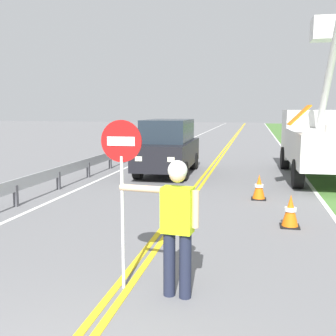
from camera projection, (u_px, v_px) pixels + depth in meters
centerline_yellow_left at (220, 155)px, 21.80m from camera, size 0.11×110.00×0.01m
centerline_yellow_right at (223, 155)px, 21.76m from camera, size 0.11×110.00×0.01m
edge_line_right at (289, 157)px, 21.02m from camera, size 0.12×110.00×0.01m
edge_line_left at (158, 154)px, 22.54m from camera, size 0.12×110.00×0.01m
flagger_worker at (177, 220)px, 5.13m from camera, size 1.08×0.28×1.83m
stop_sign_paddle at (122, 167)px, 5.27m from camera, size 0.56×0.04×2.33m
utility_bucket_truck at (319, 138)px, 14.67m from camera, size 2.67×6.86×5.75m
oncoming_suv_nearest at (168, 147)px, 15.29m from camera, size 1.98×4.64×2.10m
traffic_cone_lead at (290, 212)px, 8.35m from camera, size 0.40×0.40×0.70m
traffic_cone_mid at (259, 187)px, 10.96m from camera, size 0.40×0.40×0.70m
guardrail_left_shoulder at (119, 154)px, 17.85m from camera, size 0.10×32.00×0.71m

